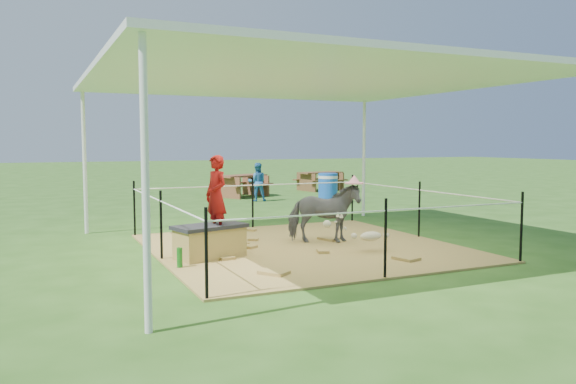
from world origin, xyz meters
name	(u,v)px	position (x,y,z in m)	size (l,w,h in m)	color
ground	(304,248)	(0.00, 0.00, 0.00)	(90.00, 90.00, 0.00)	#2D5919
hay_patch	(304,247)	(0.00, 0.00, 0.01)	(4.60, 4.60, 0.03)	brown
canopy_tent	(304,77)	(0.00, 0.00, 2.69)	(6.30, 6.30, 2.90)	silver
rope_fence	(304,208)	(0.00, 0.00, 0.64)	(4.54, 4.54, 1.00)	black
straw_bale	(210,243)	(-1.60, -0.22, 0.24)	(0.95, 0.48, 0.42)	olive
dark_cloth	(210,226)	(-1.60, -0.22, 0.48)	(1.02, 0.53, 0.05)	black
woman	(216,188)	(-1.50, -0.22, 1.02)	(0.42, 0.27, 1.14)	#A4110F
green_bottle	(180,257)	(-2.15, -0.67, 0.16)	(0.07, 0.07, 0.26)	#166618
pony	(324,213)	(0.44, 0.16, 0.52)	(0.53, 1.16, 0.98)	#4C4B50
pink_hat	(324,179)	(0.44, 0.16, 1.08)	(0.30, 0.30, 0.14)	pink
foal	(371,234)	(0.74, -0.79, 0.29)	(0.95, 0.53, 0.53)	beige
trash_barrel	(328,188)	(3.61, 5.81, 0.41)	(0.53, 0.53, 0.83)	blue
picnic_table_near	(242,186)	(2.04, 8.52, 0.34)	(1.63, 1.18, 0.68)	brown
picnic_table_far	(320,181)	(5.36, 9.57, 0.33)	(1.57, 1.13, 0.65)	brown
distant_person	(257,182)	(1.98, 7.05, 0.55)	(0.54, 0.42, 1.10)	#2F71B2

